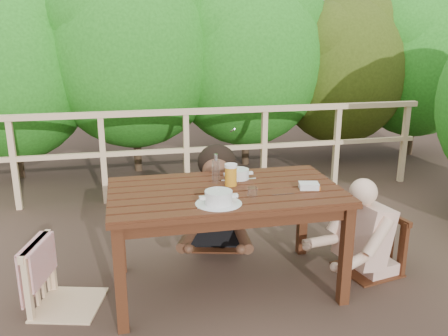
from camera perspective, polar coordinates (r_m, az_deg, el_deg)
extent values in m
plane|color=#4A3529|center=(3.61, 0.18, -14.08)|extent=(60.00, 60.00, 0.00)
cube|color=#3A1C0E|center=(3.43, 0.18, -8.70)|extent=(1.62, 0.91, 0.75)
cube|color=#DFB88B|center=(3.34, -18.86, -9.04)|extent=(0.54, 0.54, 0.89)
cube|color=#3A1C0E|center=(4.09, -0.69, -3.29)|extent=(0.55, 0.55, 0.91)
cube|color=#3A1C0E|center=(3.80, 17.44, -6.00)|extent=(0.50, 0.50, 0.86)
cube|color=#DFB88B|center=(5.25, -4.57, 1.70)|extent=(5.60, 0.10, 1.01)
cylinder|color=silver|center=(3.00, -0.66, -3.70)|extent=(0.30, 0.30, 0.10)
cylinder|color=white|center=(3.51, 1.75, -0.84)|extent=(0.27, 0.27, 0.09)
cylinder|color=orange|center=(3.34, 0.83, -0.95)|extent=(0.09, 0.09, 0.17)
cylinder|color=silver|center=(3.38, -0.99, -0.21)|extent=(0.06, 0.06, 0.23)
cylinder|color=silver|center=(3.14, 3.46, -3.02)|extent=(0.07, 0.07, 0.08)
cube|color=silver|center=(3.34, 10.23, -2.26)|extent=(0.15, 0.12, 0.06)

